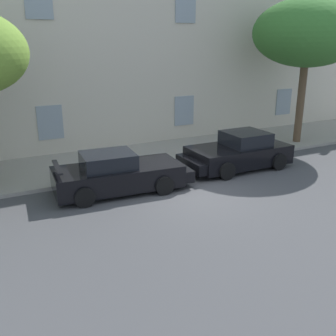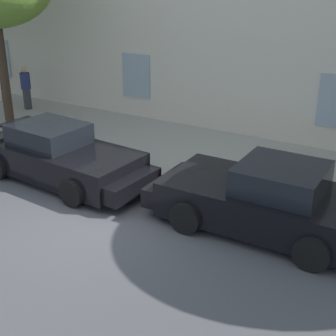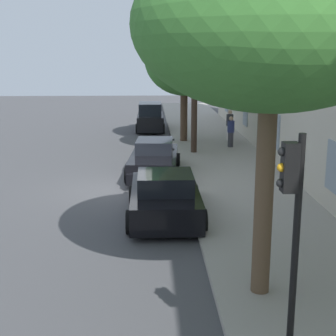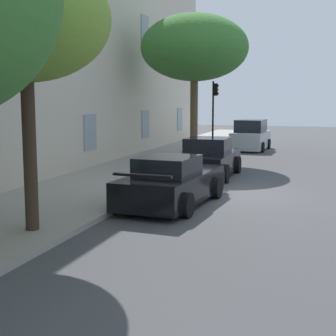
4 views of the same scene
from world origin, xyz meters
name	(u,v)px [view 4 (image 4 of 4)]	position (x,y,z in m)	size (l,w,h in m)	color
ground_plane	(233,193)	(0.00, 0.00, 0.00)	(80.00, 80.00, 0.00)	#444447
sidewalk	(102,184)	(0.00, 4.55, 0.07)	(60.00, 4.20, 0.14)	gray
building_facade	(3,24)	(0.00, 8.25, 5.58)	(42.43, 3.70, 11.12)	beige
sportscar_red_lead	(174,183)	(-2.04, 1.35, 0.61)	(4.88, 2.32, 1.42)	black
sportscar_yellow_flank	(205,161)	(3.02, 1.62, 0.63)	(4.54, 2.25, 1.48)	black
hatchback_distant	(251,136)	(13.70, 1.39, 0.80)	(3.77, 2.08, 1.77)	#B2B7BC
tree_midblock	(194,48)	(8.21, 3.40, 5.38)	(5.17, 5.17, 6.86)	brown
tree_far_end	(25,19)	(-6.22, 3.35, 4.64)	(3.62, 3.62, 5.85)	#38281E
traffic_light	(214,104)	(11.25, 3.04, 2.71)	(0.22, 0.36, 3.77)	black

